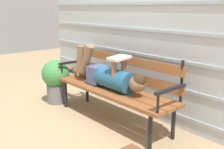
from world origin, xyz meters
The scene contains 5 objects.
ground_plane centered at (0.00, 0.00, 0.00)m, with size 12.00×12.00×0.00m, color tan.
house_siding centered at (0.00, 0.61, 1.30)m, with size 4.15×0.08×2.60m.
park_bench centered at (0.00, 0.18, 0.48)m, with size 1.83×0.50×0.88m.
reclining_person centered at (-0.09, 0.11, 0.58)m, with size 1.68×0.26×0.52m.
potted_plant centered at (-1.08, -0.07, 0.37)m, with size 0.42×0.42×0.66m.
Camera 1 is at (2.42, -1.96, 1.41)m, focal length 42.99 mm.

